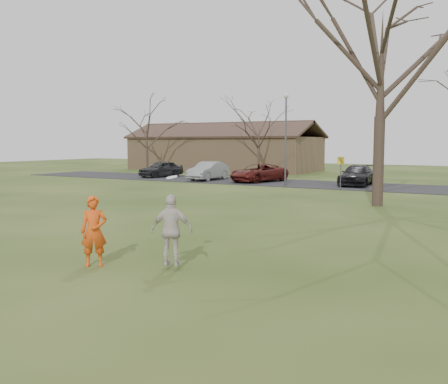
{
  "coord_description": "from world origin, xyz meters",
  "views": [
    {
      "loc": [
        7.8,
        -9.33,
        3.03
      ],
      "look_at": [
        0.0,
        4.0,
        1.5
      ],
      "focal_mm": 40.74,
      "sensor_mm": 36.0,
      "label": 1
    }
  ],
  "objects_px": {
    "big_tree": "(382,55)",
    "catching_play": "(172,230)",
    "car_0": "(161,169)",
    "car_3": "(357,175)",
    "building": "(223,152)",
    "player_defender": "(94,231)",
    "car_1": "(209,171)",
    "lamp_post": "(286,128)",
    "car_2": "(259,173)"
  },
  "relations": [
    {
      "from": "car_2",
      "to": "building",
      "type": "xyz_separation_m",
      "value": [
        -10.81,
        13.15,
        1.22
      ]
    },
    {
      "from": "car_1",
      "to": "car_3",
      "type": "relative_size",
      "value": 0.93
    },
    {
      "from": "car_2",
      "to": "big_tree",
      "type": "height_order",
      "value": "big_tree"
    },
    {
      "from": "catching_play",
      "to": "car_3",
      "type": "bearing_deg",
      "value": 96.13
    },
    {
      "from": "catching_play",
      "to": "lamp_post",
      "type": "bearing_deg",
      "value": 106.93
    },
    {
      "from": "car_2",
      "to": "car_3",
      "type": "xyz_separation_m",
      "value": [
        7.24,
        0.67,
        0.0
      ]
    },
    {
      "from": "car_3",
      "to": "big_tree",
      "type": "bearing_deg",
      "value": -73.61
    },
    {
      "from": "lamp_post",
      "to": "big_tree",
      "type": "bearing_deg",
      "value": -43.15
    },
    {
      "from": "player_defender",
      "to": "car_3",
      "type": "height_order",
      "value": "player_defender"
    },
    {
      "from": "car_1",
      "to": "building",
      "type": "distance_m",
      "value": 15.1
    },
    {
      "from": "car_2",
      "to": "lamp_post",
      "type": "bearing_deg",
      "value": -21.22
    },
    {
      "from": "lamp_post",
      "to": "car_1",
      "type": "bearing_deg",
      "value": 165.08
    },
    {
      "from": "big_tree",
      "to": "lamp_post",
      "type": "bearing_deg",
      "value": 136.85
    },
    {
      "from": "catching_play",
      "to": "building",
      "type": "bearing_deg",
      "value": 118.82
    },
    {
      "from": "player_defender",
      "to": "car_2",
      "type": "bearing_deg",
      "value": 68.56
    },
    {
      "from": "car_0",
      "to": "big_tree",
      "type": "relative_size",
      "value": 0.29
    },
    {
      "from": "player_defender",
      "to": "car_2",
      "type": "xyz_separation_m",
      "value": [
        -8.1,
        25.26,
        -0.15
      ]
    },
    {
      "from": "catching_play",
      "to": "player_defender",
      "type": "bearing_deg",
      "value": -160.58
    },
    {
      "from": "car_2",
      "to": "car_0",
      "type": "bearing_deg",
      "value": -167.46
    },
    {
      "from": "car_2",
      "to": "big_tree",
      "type": "xyz_separation_m",
      "value": [
        11.19,
        -9.85,
        6.28
      ]
    },
    {
      "from": "car_0",
      "to": "building",
      "type": "height_order",
      "value": "building"
    },
    {
      "from": "car_2",
      "to": "lamp_post",
      "type": "height_order",
      "value": "lamp_post"
    },
    {
      "from": "player_defender",
      "to": "car_1",
      "type": "xyz_separation_m",
      "value": [
        -12.31,
        24.88,
        -0.11
      ]
    },
    {
      "from": "car_1",
      "to": "catching_play",
      "type": "height_order",
      "value": "catching_play"
    },
    {
      "from": "car_0",
      "to": "lamp_post",
      "type": "distance_m",
      "value": 13.41
    },
    {
      "from": "car_3",
      "to": "building",
      "type": "relative_size",
      "value": 0.23
    },
    {
      "from": "car_0",
      "to": "car_3",
      "type": "xyz_separation_m",
      "value": [
        16.76,
        0.23,
        -0.01
      ]
    },
    {
      "from": "big_tree",
      "to": "player_defender",
      "type": "bearing_deg",
      "value": -101.33
    },
    {
      "from": "car_2",
      "to": "lamp_post",
      "type": "relative_size",
      "value": 0.78
    },
    {
      "from": "catching_play",
      "to": "lamp_post",
      "type": "relative_size",
      "value": 0.34
    },
    {
      "from": "building",
      "to": "big_tree",
      "type": "distance_m",
      "value": 32.23
    },
    {
      "from": "car_1",
      "to": "big_tree",
      "type": "distance_m",
      "value": 19.12
    },
    {
      "from": "big_tree",
      "to": "catching_play",
      "type": "bearing_deg",
      "value": -94.76
    },
    {
      "from": "car_2",
      "to": "catching_play",
      "type": "xyz_separation_m",
      "value": [
        9.96,
        -24.61,
        0.24
      ]
    },
    {
      "from": "car_0",
      "to": "car_1",
      "type": "distance_m",
      "value": 5.37
    },
    {
      "from": "car_0",
      "to": "car_1",
      "type": "relative_size",
      "value": 0.93
    },
    {
      "from": "car_0",
      "to": "lamp_post",
      "type": "bearing_deg",
      "value": 0.39
    },
    {
      "from": "car_1",
      "to": "catching_play",
      "type": "relative_size",
      "value": 2.03
    },
    {
      "from": "building",
      "to": "big_tree",
      "type": "relative_size",
      "value": 1.47
    },
    {
      "from": "car_2",
      "to": "player_defender",
      "type": "bearing_deg",
      "value": -57.0
    },
    {
      "from": "player_defender",
      "to": "lamp_post",
      "type": "bearing_deg",
      "value": 62.89
    },
    {
      "from": "car_0",
      "to": "big_tree",
      "type": "xyz_separation_m",
      "value": [
        20.7,
        -10.3,
        6.27
      ]
    },
    {
      "from": "car_3",
      "to": "car_2",
      "type": "bearing_deg",
      "value": -178.83
    },
    {
      "from": "car_3",
      "to": "catching_play",
      "type": "distance_m",
      "value": 25.43
    },
    {
      "from": "car_2",
      "to": "catching_play",
      "type": "relative_size",
      "value": 2.27
    },
    {
      "from": "player_defender",
      "to": "car_3",
      "type": "distance_m",
      "value": 25.95
    },
    {
      "from": "car_2",
      "to": "big_tree",
      "type": "distance_m",
      "value": 16.18
    },
    {
      "from": "building",
      "to": "car_2",
      "type": "bearing_deg",
      "value": -50.56
    },
    {
      "from": "catching_play",
      "to": "big_tree",
      "type": "height_order",
      "value": "big_tree"
    },
    {
      "from": "car_3",
      "to": "big_tree",
      "type": "height_order",
      "value": "big_tree"
    }
  ]
}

